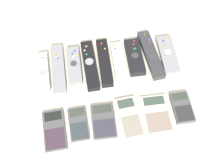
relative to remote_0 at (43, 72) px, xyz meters
The scene contains 16 objects.
ground_plane 0.27m from the remote_0, 28.42° to the right, with size 3.00×3.00×0.00m, color beige.
remote_0 is the anchor object (origin of this frame).
remote_1 0.06m from the remote_0, ahead, with size 0.05×0.21×0.02m.
remote_2 0.11m from the remote_0, ahead, with size 0.05×0.16×0.03m.
remote_3 0.17m from the remote_0, ahead, with size 0.04×0.21×0.02m.
remote_4 0.22m from the remote_0, ahead, with size 0.05×0.20×0.03m.
remote_5 0.28m from the remote_0, ahead, with size 0.05×0.15×0.02m.
remote_6 0.34m from the remote_0, ahead, with size 0.06×0.16×0.03m.
remote_7 0.40m from the remote_0, ahead, with size 0.06×0.21×0.03m.
remote_8 0.46m from the remote_0, ahead, with size 0.06×0.17×0.02m.
calculator_0 0.23m from the remote_0, 84.51° to the right, with size 0.07×0.14×0.01m.
calculator_1 0.24m from the remote_0, 65.40° to the right, with size 0.06×0.12×0.01m.
calculator_2 0.29m from the remote_0, 50.79° to the right, with size 0.08×0.12×0.01m.
calculator_3 0.35m from the remote_0, 40.11° to the right, with size 0.08×0.15×0.02m.
calculator_4 0.43m from the remote_0, 32.34° to the right, with size 0.09×0.14×0.01m.
calculator_5 0.51m from the remote_0, 26.27° to the right, with size 0.07×0.11×0.02m.
Camera 1 is at (-0.10, -0.53, 0.95)m, focal length 50.00 mm.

